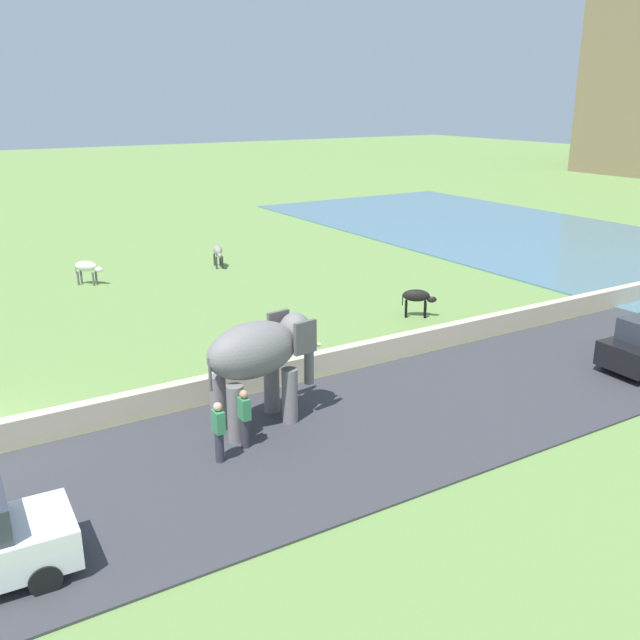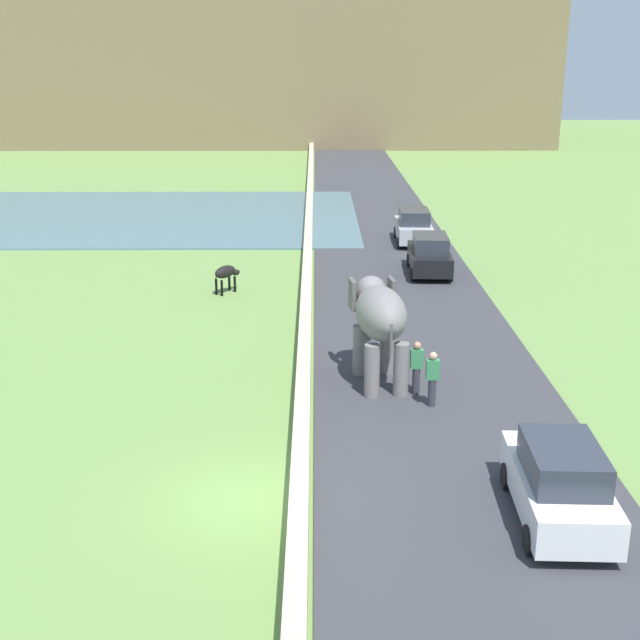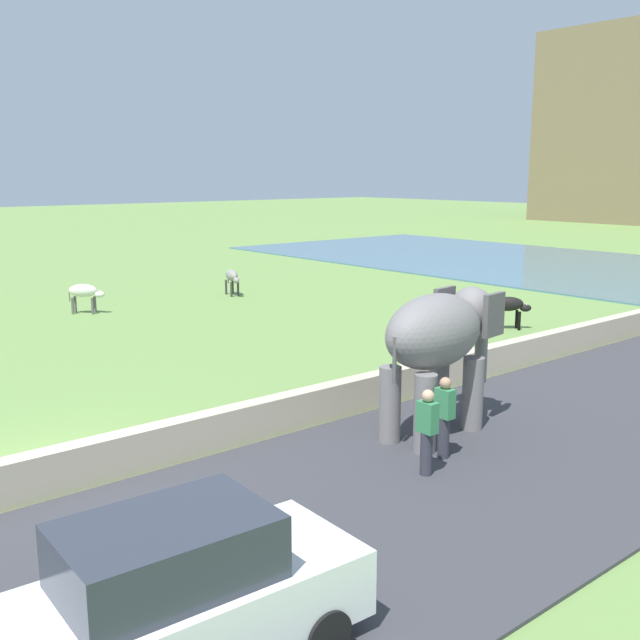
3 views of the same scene
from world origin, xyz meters
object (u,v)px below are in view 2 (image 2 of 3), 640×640
object	(u,v)px
car_silver	(414,227)
car_white	(559,483)
car_black	(430,255)
cow_black	(226,273)
person_beside_elephant	(417,367)
person_trailing	(432,378)
elephant	(379,318)

from	to	relation	value
car_silver	car_white	world-z (taller)	same
car_black	car_white	distance (m)	20.60
car_white	cow_black	xyz separation A→B (m)	(-8.65, 17.66, -0.06)
car_white	car_silver	bearing A→B (deg)	90.00
person_beside_elephant	car_silver	size ratio (longest dim) A/B	0.40
person_trailing	car_black	size ratio (longest dim) A/B	0.40
cow_black	car_black	bearing A→B (deg)	18.78
car_black	car_white	world-z (taller)	same
car_black	cow_black	size ratio (longest dim) A/B	3.12
cow_black	elephant	bearing A→B (deg)	-61.07
elephant	cow_black	distance (m)	11.37
elephant	cow_black	xyz separation A→B (m)	(-5.47, 9.89, -1.20)
elephant	car_white	xyz separation A→B (m)	(3.18, -7.77, -1.14)
person_trailing	car_silver	size ratio (longest dim) A/B	0.40
car_silver	elephant	bearing A→B (deg)	-99.43
cow_black	person_trailing	bearing A→B (deg)	-59.84
person_beside_elephant	car_silver	bearing A→B (deg)	83.86
car_silver	cow_black	distance (m)	12.66
person_beside_elephant	car_silver	world-z (taller)	car_silver
person_beside_elephant	cow_black	xyz separation A→B (m)	(-6.48, 10.88, -0.04)
person_beside_elephant	person_trailing	size ratio (longest dim) A/B	1.00
car_silver	cow_black	bearing A→B (deg)	-133.07
elephant	car_black	size ratio (longest dim) A/B	0.87
person_trailing	car_silver	distance (m)	21.07
person_beside_elephant	cow_black	size ratio (longest dim) A/B	1.25
car_black	car_white	xyz separation A→B (m)	(0.00, -20.60, 0.00)
person_trailing	cow_black	xyz separation A→B (m)	(-6.82, 11.73, -0.04)
person_trailing	person_beside_elephant	bearing A→B (deg)	111.61
car_black	car_silver	bearing A→B (deg)	89.99
person_trailing	car_white	distance (m)	6.21
person_beside_elephant	person_trailing	world-z (taller)	same
car_black	car_silver	world-z (taller)	same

